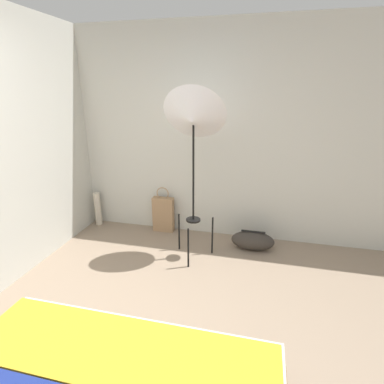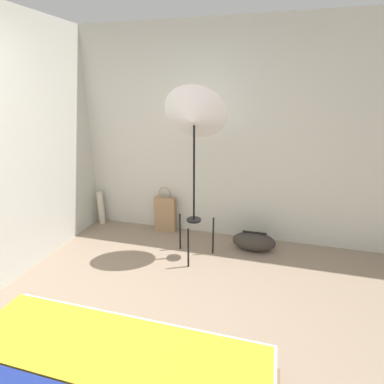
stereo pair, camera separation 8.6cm
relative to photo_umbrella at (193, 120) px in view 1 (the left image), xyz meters
name	(u,v)px [view 1 (the left image)]	position (x,y,z in m)	size (l,w,h in m)	color
wall_back	(194,135)	(-0.14, 0.67, -0.25)	(8.00, 0.05, 2.60)	beige
photo_umbrella	(193,120)	(0.00, 0.00, 0.00)	(0.66, 0.49, 1.89)	black
tote_bag	(163,214)	(-0.55, 0.55, -1.31)	(0.28, 0.10, 0.63)	#9E7A56
duffel_bag	(253,241)	(0.66, 0.32, -1.44)	(0.51, 0.23, 0.24)	#332D28
paper_roll	(98,209)	(-1.52, 0.53, -1.31)	(0.09, 0.09, 0.47)	beige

